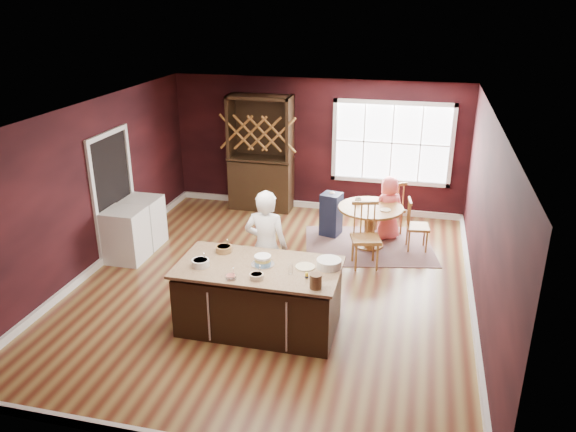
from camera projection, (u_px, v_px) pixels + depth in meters
The scene contains 28 objects.
room_shell at pixel (272, 204), 8.26m from camera, with size 7.00×7.00×7.00m.
window at pixel (392, 143), 11.01m from camera, with size 2.36×0.10×1.66m, color white, non-canonical shape.
doorway at pixel (114, 195), 9.57m from camera, with size 0.08×1.26×2.13m, color white, non-canonical shape.
kitchen_island at pixel (259, 298), 7.50m from camera, with size 2.14×1.12×0.92m.
dining_table at pixel (370, 218), 9.91m from camera, with size 1.14×1.14×0.75m.
baker at pixel (266, 247), 8.02m from camera, with size 0.63×0.41×1.72m, color white.
layer_cake at pixel (263, 260), 7.34m from camera, with size 0.31×0.31×0.13m, color white, non-canonical shape.
bowl_blue at pixel (201, 263), 7.31m from camera, with size 0.23×0.23×0.09m, color white.
bowl_yellow at pixel (224, 249), 7.71m from camera, with size 0.23×0.23×0.09m, color olive.
bowl_pink at pixel (231, 277), 6.98m from camera, with size 0.14×0.14×0.05m, color silver.
bowl_olive at pixel (257, 276), 6.98m from camera, with size 0.18×0.18×0.07m, color beige.
drinking_glass at pixel (291, 269), 7.10m from camera, with size 0.07×0.07×0.13m, color silver.
dinner_plate at pixel (305, 267), 7.28m from camera, with size 0.26×0.26×0.02m, color white.
white_tub at pixel (329, 263), 7.27m from camera, with size 0.32×0.32×0.11m, color white.
stoneware_crock at pixel (316, 281), 6.74m from camera, with size 0.15×0.15×0.18m, color brown.
toy_figurine at pixel (307, 275), 7.00m from camera, with size 0.05×0.05×0.08m, color yellow, non-canonical shape.
rug at pixel (369, 245), 10.10m from camera, with size 2.25×1.74×0.01m, color brown.
chair_east at pixel (418, 225), 9.80m from camera, with size 0.40×0.38×0.94m, color brown, non-canonical shape.
chair_south at pixel (366, 236), 9.16m from camera, with size 0.46×0.44×1.09m, color #945121, non-canonical shape.
chair_north at pixel (390, 206), 10.48m from camera, with size 0.44×0.42×1.06m, color brown, non-canonical shape.
seated_woman at pixel (389, 208), 10.21m from camera, with size 0.58×0.38×1.19m, color #F45F61.
high_chair at pixel (331, 213), 10.43m from camera, with size 0.34×0.34×0.85m, color #151C37, non-canonical shape.
toddler at pixel (332, 194), 10.29m from camera, with size 0.18×0.14×0.26m, color #8CA5BF, non-canonical shape.
table_plate at pixel (385, 210), 9.67m from camera, with size 0.19×0.19×0.01m, color beige.
table_cup at pixel (358, 201), 10.00m from camera, with size 0.12×0.12×0.09m, color beige.
hutch at pixel (261, 154), 11.48m from camera, with size 1.29×0.54×2.37m, color black.
washer at pixel (126, 235), 9.42m from camera, with size 0.62×0.60×0.90m, color white.
dryer at pixel (144, 222), 10.01m from camera, with size 0.61×0.59×0.89m, color silver.
Camera 1 is at (2.04, -7.48, 4.23)m, focal length 35.00 mm.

